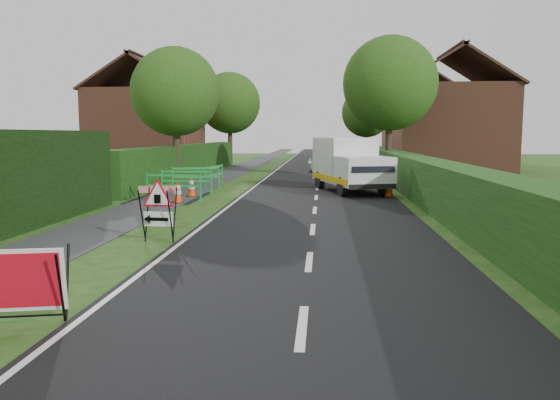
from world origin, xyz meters
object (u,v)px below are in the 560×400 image
object	(u,v)px
triangle_sign	(156,206)
hatchback_car	(323,163)
works_van	(349,163)
red_rect_sign	(18,282)

from	to	relation	value
triangle_sign	hatchback_car	distance (m)	22.58
works_van	hatchback_car	distance (m)	11.06
red_rect_sign	hatchback_car	size ratio (longest dim) A/B	0.35
red_rect_sign	triangle_sign	distance (m)	5.25
red_rect_sign	triangle_sign	size ratio (longest dim) A/B	1.04
triangle_sign	hatchback_car	size ratio (longest dim) A/B	0.33
hatchback_car	red_rect_sign	bearing A→B (deg)	-110.50
hatchback_car	works_van	bearing A→B (deg)	-97.02
triangle_sign	hatchback_car	bearing A→B (deg)	84.85
red_rect_sign	works_van	world-z (taller)	works_van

